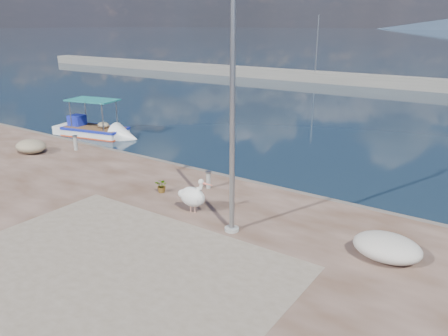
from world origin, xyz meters
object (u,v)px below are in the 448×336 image
bollard_near (208,179)px  pelican (193,196)px  boat_left (95,132)px  lamp_post (233,125)px

bollard_near → pelican: bearing=-65.9°
pelican → boat_left: bearing=143.6°
lamp_post → bollard_near: lamp_post is taller
boat_left → bollard_near: (11.93, -4.32, 0.66)m
boat_left → lamp_post: (14.70, -6.81, 3.60)m
lamp_post → bollard_near: bearing=138.0°
pelican → lamp_post: size_ratio=0.18×
boat_left → bollard_near: boat_left is taller
pelican → lamp_post: lamp_post is taller
pelican → bollard_near: 2.33m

